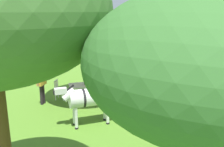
% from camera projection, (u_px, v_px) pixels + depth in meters
% --- Properties ---
extents(ground_plane, '(36.00, 36.00, 0.00)m').
position_uv_depth(ground_plane, '(124.00, 90.00, 12.61)').
color(ground_plane, '#508025').
extents(shade_umbrella, '(3.94, 3.94, 3.27)m').
position_uv_depth(shade_umbrella, '(84.00, 38.00, 10.46)').
color(shade_umbrella, '#462E29').
rests_on(shade_umbrella, ground_plane).
extents(patio_dining_table, '(1.52, 0.95, 0.74)m').
position_uv_depth(patio_dining_table, '(85.00, 86.00, 11.00)').
color(patio_dining_table, white).
rests_on(patio_dining_table, ground_plane).
extents(patio_chair_east_end, '(0.56, 0.57, 0.90)m').
position_uv_depth(patio_chair_east_end, '(113.00, 89.00, 10.98)').
color(patio_chair_east_end, white).
rests_on(patio_chair_east_end, ground_plane).
extents(patio_chair_west_end, '(0.57, 0.58, 0.90)m').
position_uv_depth(patio_chair_west_end, '(59.00, 88.00, 11.17)').
color(patio_chair_west_end, white).
rests_on(patio_chair_west_end, ground_plane).
extents(guest_beside_umbrella, '(0.45, 0.51, 1.73)m').
position_uv_depth(guest_beside_umbrella, '(41.00, 81.00, 10.44)').
color(guest_beside_umbrella, black).
rests_on(guest_beside_umbrella, ground_plane).
extents(guest_behind_table, '(0.44, 0.45, 1.60)m').
position_uv_depth(guest_behind_table, '(121.00, 88.00, 9.78)').
color(guest_behind_table, black).
rests_on(guest_behind_table, ground_plane).
extents(standing_watcher, '(0.31, 0.57, 1.64)m').
position_uv_depth(standing_watcher, '(158.00, 60.00, 15.08)').
color(standing_watcher, black).
rests_on(standing_watcher, ground_plane).
extents(striped_lounge_chair, '(0.95, 0.93, 0.63)m').
position_uv_depth(striped_lounge_chair, '(120.00, 86.00, 12.39)').
color(striped_lounge_chair, '#C14D44').
rests_on(striped_lounge_chair, ground_plane).
extents(zebra_nearest_camera, '(2.01, 1.30, 1.53)m').
position_uv_depth(zebra_nearest_camera, '(155.00, 67.00, 13.27)').
color(zebra_nearest_camera, silver).
rests_on(zebra_nearest_camera, ground_plane).
extents(zebra_by_umbrella, '(2.18, 0.64, 1.55)m').
position_uv_depth(zebra_by_umbrella, '(89.00, 98.00, 8.51)').
color(zebra_by_umbrella, silver).
rests_on(zebra_by_umbrella, ground_plane).
extents(acacia_tree_right_background, '(2.98, 2.98, 4.27)m').
position_uv_depth(acacia_tree_right_background, '(209.00, 62.00, 2.83)').
color(acacia_tree_right_background, brown).
rests_on(acacia_tree_right_background, ground_plane).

